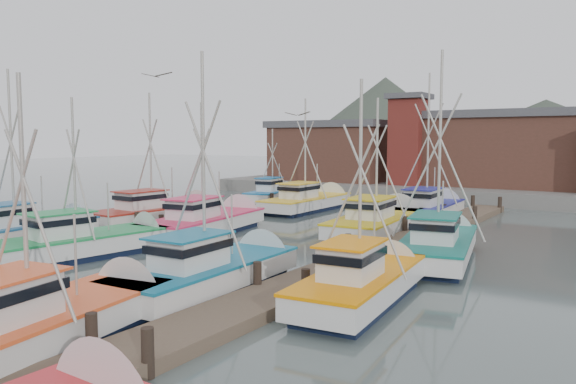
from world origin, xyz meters
The scene contains 22 objects.
ground centered at (0.00, 0.00, 0.00)m, with size 260.00×260.00×0.00m, color #495857.
dock_left centered at (-7.00, 4.04, 0.21)m, with size 2.30×46.00×1.50m.
dock_right centered at (7.00, 4.04, 0.21)m, with size 2.30×46.00×1.50m.
quay centered at (0.00, 37.00, 0.60)m, with size 44.00×16.00×1.20m, color slate.
shed_left centered at (-11.00, 35.00, 4.34)m, with size 12.72×8.48×6.20m.
shed_center centered at (6.00, 37.00, 4.69)m, with size 14.84×9.54×6.90m.
lookout_tower centered at (-2.00, 33.00, 5.55)m, with size 3.60×3.60×8.50m.
distant_hills centered at (-12.76, 122.59, 0.00)m, with size 175.00×140.00×42.00m.
boat_1 centered at (4.31, -9.00, 0.68)m, with size 4.07×9.13×7.88m.
boat_4 centered at (-4.48, -1.00, 0.68)m, with size 3.94×9.13×8.14m.
boat_5 centered at (4.29, -2.19, 0.68)m, with size 3.70×8.88×9.27m.
boat_6 centered at (-9.97, -0.78, 0.69)m, with size 3.98×9.11×9.80m.
boat_7 centered at (9.52, -0.57, 0.68)m, with size 3.25×8.15×8.06m.
boat_8 centered at (-4.19, 7.15, 0.68)m, with size 4.45×10.16×8.49m.
boat_9 centered at (4.18, 12.74, 0.68)m, with size 4.07×10.35×8.79m.
boat_10 centered at (-9.63, 8.46, 0.68)m, with size 3.86×9.63×9.31m.
boat_11 centered at (9.45, 7.46, 0.69)m, with size 4.58×9.53×10.20m.
boat_12 centered at (-4.70, 19.49, 0.68)m, with size 3.83×9.71×9.43m.
boat_13 centered at (4.72, 19.84, 0.69)m, with size 4.27×9.65×10.74m.
boat_14 centered at (-9.99, 22.42, 0.68)m, with size 3.59×7.95×6.95m.
gull_near centered at (-0.38, -0.49, 8.22)m, with size 1.52×0.66×0.24m.
gull_far centered at (2.27, 6.55, 6.78)m, with size 1.55×0.64×0.24m.
Camera 1 is at (17.58, -17.72, 5.53)m, focal length 35.00 mm.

